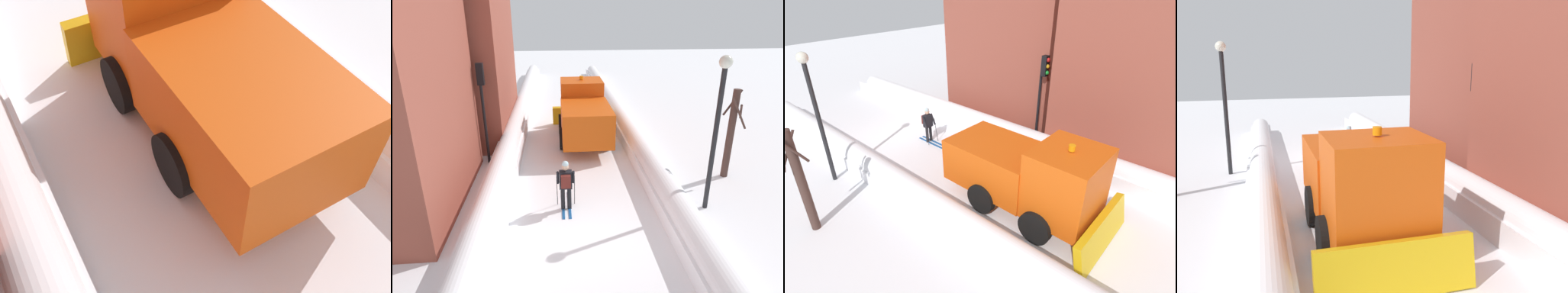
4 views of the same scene
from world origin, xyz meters
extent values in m
plane|color=white|center=(0.00, 10.00, 0.00)|extent=(80.00, 80.00, 0.00)
cube|color=white|center=(-2.99, 10.00, 0.35)|extent=(1.10, 36.00, 0.71)
cylinder|color=white|center=(-2.99, 10.00, 0.71)|extent=(0.90, 34.20, 0.90)
cube|color=white|center=(2.99, 10.00, 0.27)|extent=(1.10, 36.00, 0.54)
cylinder|color=white|center=(2.99, 10.00, 0.54)|extent=(0.90, 34.20, 0.90)
cube|color=#DB510F|center=(0.58, 7.11, 1.40)|extent=(2.30, 3.40, 1.60)
cube|color=#DB510F|center=(0.58, 9.81, 1.75)|extent=(2.20, 2.00, 2.30)
cube|color=black|center=(0.58, 10.77, 2.26)|extent=(1.85, 0.06, 1.01)
cube|color=gold|center=(0.58, 11.16, 0.55)|extent=(3.20, 0.46, 1.13)
cylinder|color=orange|center=(0.58, 9.81, 3.02)|extent=(0.20, 0.20, 0.18)
cylinder|color=black|center=(-0.57, 9.51, 0.55)|extent=(0.25, 1.10, 1.10)
cylinder|color=black|center=(1.73, 9.51, 0.55)|extent=(0.25, 1.10, 1.10)
cylinder|color=black|center=(-0.57, 7.31, 0.55)|extent=(0.25, 1.10, 1.10)
cylinder|color=black|center=(1.73, 7.31, 0.55)|extent=(0.25, 1.10, 1.10)
cylinder|color=black|center=(-0.68, 1.81, 0.41)|extent=(0.14, 0.14, 0.82)
cylinder|color=black|center=(-0.46, 1.81, 0.41)|extent=(0.14, 0.14, 0.82)
cube|color=black|center=(-0.57, 1.81, 1.13)|extent=(0.42, 0.26, 0.62)
cube|color=#591E19|center=(-0.57, 1.60, 1.16)|extent=(0.32, 0.16, 0.44)
sphere|color=tan|center=(-0.57, 1.81, 1.60)|extent=(0.24, 0.24, 0.24)
sphere|color=silver|center=(-0.57, 1.81, 1.70)|extent=(0.22, 0.22, 0.22)
cylinder|color=black|center=(-0.83, 1.91, 1.16)|extent=(0.09, 0.33, 0.56)
cylinder|color=black|center=(-0.31, 1.91, 1.16)|extent=(0.09, 0.33, 0.56)
cube|color=#194C8C|center=(-0.68, 2.06, 0.01)|extent=(0.09, 1.80, 0.03)
cube|color=#194C8C|center=(-0.46, 2.06, 0.01)|extent=(0.09, 1.80, 0.03)
cylinder|color=#262628|center=(-0.87, 2.03, 0.60)|extent=(0.02, 0.19, 1.19)
cylinder|color=#262628|center=(-0.27, 2.03, 0.60)|extent=(0.02, 0.19, 1.19)
cylinder|color=black|center=(-3.88, 5.99, 1.74)|extent=(0.12, 0.12, 3.48)
cube|color=black|center=(-3.88, 6.13, 3.93)|extent=(0.28, 0.24, 0.90)
sphere|color=red|center=(-3.88, 6.26, 4.21)|extent=(0.18, 0.18, 0.18)
sphere|color=gold|center=(-3.88, 6.26, 3.93)|extent=(0.18, 0.18, 0.18)
sphere|color=green|center=(-3.88, 6.26, 3.65)|extent=(0.18, 0.18, 0.18)
cylinder|color=black|center=(4.23, 1.45, 2.40)|extent=(0.16, 0.16, 4.79)
sphere|color=silver|center=(4.23, 1.45, 4.97)|extent=(0.40, 0.40, 0.40)
camera|label=1|loc=(-2.52, 3.24, 6.20)|focal=41.31mm
camera|label=2|loc=(-0.79, -8.43, 6.44)|focal=31.58mm
camera|label=3|loc=(8.27, 13.00, 7.41)|focal=28.61mm
camera|label=4|loc=(2.90, 17.60, 4.48)|focal=36.10mm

